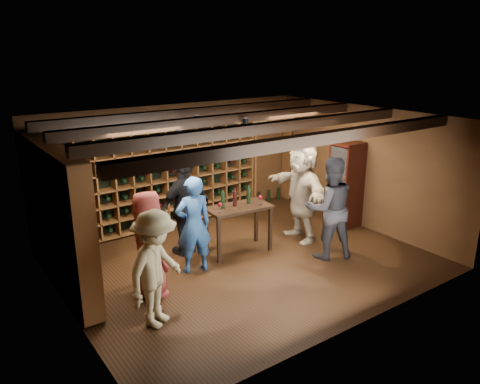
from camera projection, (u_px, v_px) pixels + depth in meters
ground at (245, 261)px, 8.25m from camera, size 6.00×6.00×0.00m
room_shell at (243, 124)px, 7.57m from camera, size 6.00×6.00×6.00m
wine_rack_back at (156, 174)px, 9.43m from camera, size 4.65×0.30×2.20m
wine_rack_left at (59, 219)px, 6.99m from camera, size 0.30×2.65×2.20m
crate_shelf at (270, 138)px, 10.91m from camera, size 1.20×0.32×2.07m
display_cabinet at (346, 186)px, 9.64m from camera, size 0.55×0.50×1.75m
man_blue_shirt at (194, 225)px, 7.64m from camera, size 0.66×0.49×1.65m
man_grey_suit at (329, 208)px, 8.16m from camera, size 1.09×0.99×1.83m
guest_red_floral at (148, 245)px, 6.88m from camera, size 0.55×0.82×1.64m
guest_woman_black at (185, 207)px, 8.32m from camera, size 1.08×0.57×1.76m
guest_khaki at (156, 269)px, 6.15m from camera, size 1.21×1.07×1.63m
guest_beige at (301, 191)px, 8.93m from camera, size 0.89×1.88×1.95m
tasting_table at (238, 212)px, 8.40m from camera, size 1.21×0.68×1.16m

